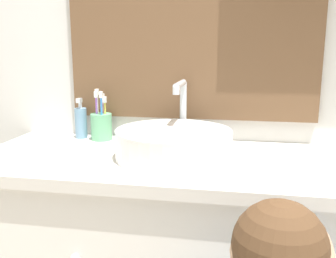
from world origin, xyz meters
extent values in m
cube|color=silver|center=(0.00, 0.63, 1.25)|extent=(3.20, 0.06, 2.50)
cube|color=beige|center=(0.00, 0.34, 0.77)|extent=(1.45, 0.51, 0.03)
sphere|color=silver|center=(-0.33, 0.10, 0.56)|extent=(0.02, 0.02, 0.02)
cylinder|color=white|center=(-0.10, 0.34, 0.83)|extent=(0.36, 0.36, 0.09)
cylinder|color=silver|center=(-0.10, 0.34, 0.87)|extent=(0.29, 0.29, 0.01)
cylinder|color=silver|center=(-0.10, 0.54, 0.89)|extent=(0.02, 0.02, 0.21)
cylinder|color=silver|center=(-0.10, 0.46, 1.00)|extent=(0.02, 0.16, 0.02)
cylinder|color=silver|center=(-0.10, 0.38, 0.99)|extent=(0.02, 0.02, 0.02)
sphere|color=white|center=(0.00, 0.54, 0.83)|extent=(0.06, 0.06, 0.06)
cylinder|color=#66B27F|center=(-0.40, 0.52, 0.84)|extent=(0.08, 0.08, 0.10)
cylinder|color=#E5CC4C|center=(-0.38, 0.53, 0.87)|extent=(0.01, 0.01, 0.15)
cube|color=white|center=(-0.38, 0.53, 0.94)|extent=(0.01, 0.02, 0.02)
cylinder|color=pink|center=(-0.40, 0.54, 0.88)|extent=(0.01, 0.01, 0.16)
cube|color=white|center=(-0.40, 0.54, 0.95)|extent=(0.01, 0.02, 0.02)
cylinder|color=white|center=(-0.41, 0.53, 0.89)|extent=(0.01, 0.01, 0.17)
cube|color=white|center=(-0.41, 0.53, 0.96)|extent=(0.01, 0.02, 0.02)
cylinder|color=#8E56B7|center=(-0.41, 0.52, 0.88)|extent=(0.01, 0.01, 0.17)
cube|color=white|center=(-0.41, 0.52, 0.96)|extent=(0.01, 0.02, 0.02)
cylinder|color=#3884DB|center=(-0.39, 0.51, 0.88)|extent=(0.01, 0.01, 0.17)
cube|color=white|center=(-0.39, 0.51, 0.96)|extent=(0.01, 0.02, 0.02)
cylinder|color=#6B93B2|center=(-0.48, 0.54, 0.84)|extent=(0.04, 0.04, 0.11)
cylinder|color=silver|center=(-0.48, 0.54, 0.91)|extent=(0.01, 0.01, 0.02)
cube|color=silver|center=(-0.48, 0.53, 0.93)|extent=(0.02, 0.02, 0.02)
sphere|color=tan|center=(0.17, -0.12, 0.75)|extent=(0.18, 0.18, 0.18)
sphere|color=#4C331E|center=(0.17, -0.13, 0.78)|extent=(0.17, 0.17, 0.17)
cylinder|color=#D6423D|center=(0.34, 0.16, 0.62)|extent=(0.02, 0.05, 0.12)
camera|label=1|loc=(0.08, -0.76, 1.12)|focal=40.00mm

